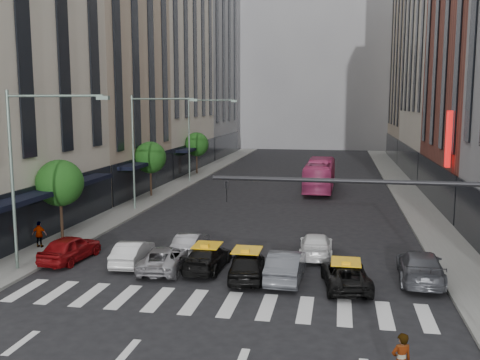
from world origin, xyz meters
The scene contains 30 objects.
ground centered at (0.00, 0.00, 0.00)m, with size 160.00×160.00×0.00m, color black.
sidewalk_left centered at (-11.50, 30.00, 0.07)m, with size 3.00×96.00×0.15m, color slate.
sidewalk_right centered at (11.50, 30.00, 0.07)m, with size 3.00×96.00×0.15m, color slate.
building_left_b centered at (-17.00, 28.00, 12.00)m, with size 8.00×16.00×24.00m, color tan.
building_left_c centered at (-17.00, 46.00, 18.00)m, with size 8.00×20.00×36.00m, color beige.
building_left_d centered at (-17.00, 65.00, 15.00)m, with size 8.00×18.00×30.00m, color gray.
building_right_c centered at (17.00, 46.00, 20.00)m, with size 8.00×20.00×40.00m, color beige.
building_right_d centered at (17.00, 65.00, 14.00)m, with size 8.00×18.00×28.00m, color tan.
building_far centered at (0.00, 85.00, 18.00)m, with size 30.00×10.00×36.00m, color gray.
tree_near centered at (-11.80, 10.00, 3.65)m, with size 2.88×2.88×4.95m.
tree_mid centered at (-11.80, 26.00, 3.65)m, with size 2.88×2.88×4.95m.
tree_far centered at (-11.80, 42.00, 3.65)m, with size 2.88×2.88×4.95m.
streetlamp_near centered at (-10.04, 4.00, 5.90)m, with size 5.38×0.25×9.00m.
streetlamp_mid centered at (-10.04, 20.00, 5.90)m, with size 5.38×0.25×9.00m.
streetlamp_far centered at (-10.04, 36.00, 5.90)m, with size 5.38×0.25×9.00m.
traffic_signal centered at (7.69, -1.00, 4.47)m, with size 10.10×0.20×6.00m.
liberty_sign centered at (12.60, 20.00, 6.00)m, with size 0.30×0.70×4.00m.
car_red centered at (-9.20, 6.13, 0.72)m, with size 1.70×4.22×1.44m, color maroon.
car_white_front centered at (-5.63, 6.18, 0.64)m, with size 1.36×3.90×1.28m, color silver.
car_silver centered at (-3.67, 5.56, 0.62)m, with size 2.05×4.44×1.23m, color #95959A.
taxi_left centered at (-1.51, 6.02, 0.63)m, with size 1.78×4.37×1.27m, color black.
taxi_center centered at (0.75, 4.91, 0.72)m, with size 1.69×4.21×1.43m, color black.
car_grey_mid centered at (2.63, 5.11, 0.74)m, with size 1.56×4.47×1.47m, color #474A4F.
taxi_right centered at (5.46, 4.57, 0.61)m, with size 2.01×4.36×1.21m, color black.
car_grey_curb centered at (9.00, 6.16, 0.73)m, with size 2.06×5.06×1.47m, color #494B51.
car_row2_left centered at (-3.13, 8.60, 0.63)m, with size 1.33×3.81×1.26m, color gray.
car_row2_right centered at (3.87, 9.49, 0.64)m, with size 1.79×4.41×1.28m, color white.
bus centered at (3.21, 32.73, 1.52)m, with size 2.56×10.93×3.04m, color #C13871.
rider centered at (6.94, -4.68, 1.77)m, with size 0.62×0.41×1.70m, color gray.
pedestrian_far centered at (-12.07, 7.90, 0.92)m, with size 0.90×0.38×1.54m, color gray.
Camera 1 is at (5.01, -19.83, 8.48)m, focal length 40.00 mm.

